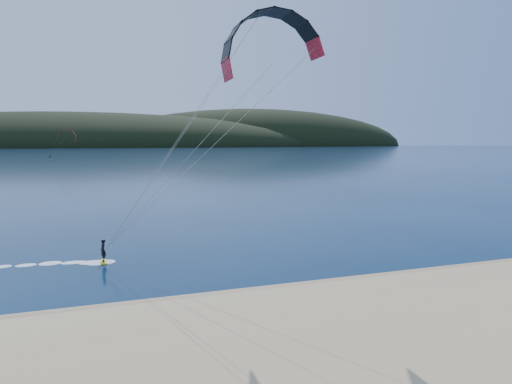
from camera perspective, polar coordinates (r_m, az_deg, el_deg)
ground at (r=19.34m, az=0.37°, el=-18.67°), size 1800.00×1800.00×0.00m
wet_sand at (r=23.29m, az=-3.28°, el=-14.02°), size 220.00×2.50×0.10m
headland at (r=761.91m, az=-17.89°, el=5.76°), size 1200.00×310.00×140.00m
kitesurfer_near at (r=26.70m, az=0.42°, el=15.34°), size 24.26×8.82×16.60m
kitesurfer_far at (r=223.51m, az=-23.98°, el=6.62°), size 13.51×8.65×14.72m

